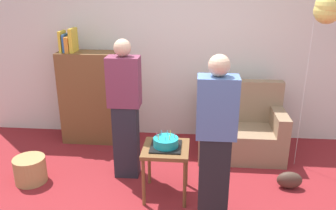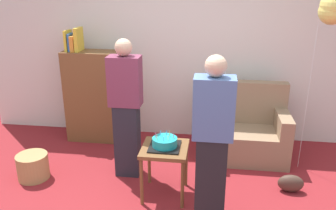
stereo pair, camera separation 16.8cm
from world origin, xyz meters
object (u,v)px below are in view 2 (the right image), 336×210
side_table (165,154)px  balloon_bunch (334,8)px  couch (244,131)px  handbag (291,183)px  birthday_cake (165,143)px  bookshelf (94,95)px  person_blowing_candles (126,109)px  wicker_basket (33,166)px  person_holding_cake (212,142)px

side_table → balloon_bunch: 2.37m
couch → handbag: couch is taller
birthday_cake → bookshelf: bearing=132.9°
side_table → person_blowing_candles: size_ratio=0.35×
birthday_cake → wicker_basket: size_ratio=0.89×
side_table → birthday_cake: bearing=159.6°
wicker_basket → balloon_bunch: 3.80m
couch → wicker_basket: couch is taller
person_blowing_candles → wicker_basket: 1.31m
couch → bookshelf: (-2.10, 0.24, 0.33)m
couch → birthday_cake: (-0.89, -1.06, 0.28)m
birthday_cake → balloon_bunch: (1.70, 0.81, 1.31)m
bookshelf → side_table: size_ratio=2.82×
handbag → side_table: bearing=-169.9°
bookshelf → person_blowing_candles: size_ratio=0.99×
bookshelf → person_holding_cake: bearing=-44.3°
wicker_basket → handbag: 2.96m
side_table → person_holding_cake: 0.69m
couch → side_table: 1.39m
person_blowing_candles → handbag: person_blowing_candles is taller
side_table → wicker_basket: size_ratio=1.59×
couch → person_holding_cake: person_holding_cake is taller
bookshelf → wicker_basket: 1.34m
birthday_cake → handbag: bearing=10.1°
person_holding_cake → handbag: size_ratio=5.82×
couch → balloon_bunch: size_ratio=0.52×
bookshelf → birthday_cake: (1.20, -1.29, -0.05)m
side_table → balloon_bunch: balloon_bunch is taller
side_table → balloon_bunch: (1.70, 0.81, 1.44)m
wicker_basket → balloon_bunch: (3.29, 0.69, 1.78)m
bookshelf → side_table: (1.20, -1.29, -0.18)m
birthday_cake → handbag: birthday_cake is taller
birthday_cake → handbag: 1.48m
wicker_basket → side_table: bearing=-4.4°
bookshelf → birthday_cake: bearing=-47.1°
side_table → birthday_cake: size_ratio=1.79×
person_blowing_candles → bookshelf: bearing=116.6°
couch → side_table: size_ratio=1.92×
bookshelf → wicker_basket: bearing=-108.1°
handbag → bookshelf: bearing=157.8°
handbag → couch: bearing=120.3°
side_table → wicker_basket: 1.63m
couch → person_holding_cake: 1.55m
person_holding_cake → wicker_basket: size_ratio=4.53×
wicker_basket → handbag: size_ratio=1.29×
person_holding_cake → wicker_basket: person_holding_cake is taller
couch → handbag: bearing=-59.7°
person_holding_cake → birthday_cake: bearing=-14.4°
couch → balloon_bunch: balloon_bunch is taller
bookshelf → handbag: size_ratio=5.77×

